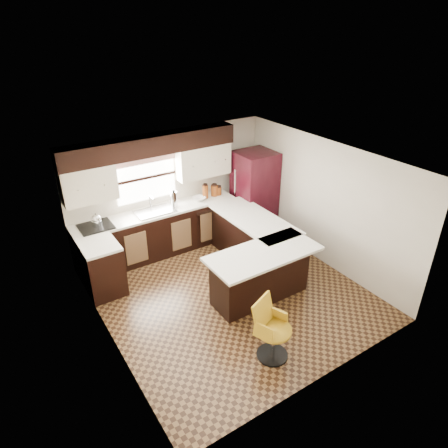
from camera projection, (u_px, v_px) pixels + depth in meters
floor at (230, 293)px, 7.00m from camera, size 4.40×4.40×0.00m
ceiling at (231, 162)px, 5.88m from camera, size 4.40×4.40×0.00m
wall_back at (170, 189)px, 8.07m from camera, size 4.40×0.00×4.40m
wall_front at (332, 308)px, 4.81m from camera, size 4.40×0.00×4.40m
wall_left at (102, 274)px, 5.43m from camera, size 0.00×4.40×4.40m
wall_right at (324, 203)px, 7.45m from camera, size 0.00×4.40×4.40m
base_cab_back at (159, 233)px, 7.99m from camera, size 3.30×0.60×0.90m
base_cab_left at (103, 269)px, 6.85m from camera, size 0.60×0.70×0.90m
counter_back at (157, 212)px, 7.76m from camera, size 3.30×0.60×0.04m
counter_left at (99, 246)px, 6.63m from camera, size 0.60×0.70×0.04m
soffit at (151, 145)px, 7.28m from camera, size 3.40×0.35×0.36m
upper_cab_left at (88, 184)px, 6.92m from camera, size 0.94×0.35×0.64m
upper_cab_right at (203, 161)px, 8.03m from camera, size 1.14×0.35×0.64m
window_pane at (146, 178)px, 7.66m from camera, size 1.20×0.02×0.90m
valance at (145, 159)px, 7.44m from camera, size 1.30×0.06×0.18m
sink at (155, 211)px, 7.71m from camera, size 0.75×0.45×0.03m
dishwasher at (209, 227)px, 8.26m from camera, size 0.58×0.03×0.78m
cooktop at (96, 227)px, 7.16m from camera, size 0.58×0.50×0.02m
peninsula_long at (251, 242)px, 7.69m from camera, size 0.60×1.95×0.90m
peninsula_return at (260, 275)px, 6.71m from camera, size 1.65×0.60×0.90m
counter_pen_long at (254, 219)px, 7.49m from camera, size 0.84×1.95×0.04m
counter_pen_return at (264, 254)px, 6.42m from camera, size 1.89×0.84×0.04m
refrigerator at (254, 194)px, 8.57m from camera, size 0.79×0.76×1.84m
bar_chair at (274, 331)px, 5.50m from camera, size 0.64×0.64×0.92m
kettle at (96, 220)px, 7.11m from camera, size 0.18×0.18×0.24m
percolator at (174, 199)px, 7.87m from camera, size 0.14×0.14×0.31m
mixing_bowl at (199, 199)px, 8.19m from camera, size 0.27×0.27×0.06m
canister_large at (205, 192)px, 8.24m from camera, size 0.12×0.12×0.28m
canister_med at (214, 191)px, 8.36m from camera, size 0.14×0.14×0.23m
canister_small at (218, 191)px, 8.42m from camera, size 0.14×0.14×0.17m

